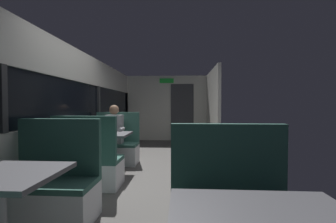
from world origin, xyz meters
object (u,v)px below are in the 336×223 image
bench_near_window_facing_entry (52,190)px  bench_mid_window_facing_end (89,166)px  dining_table_mid_window (105,139)px  bench_mid_window_facing_entry (116,148)px  seated_passenger (115,139)px

bench_near_window_facing_entry → bench_mid_window_facing_end: (0.00, 0.97, 0.00)m
bench_mid_window_facing_end → dining_table_mid_window: bearing=90.0°
bench_mid_window_facing_end → bench_mid_window_facing_entry: same height
bench_mid_window_facing_entry → bench_mid_window_facing_end: bearing=-90.0°
bench_near_window_facing_entry → bench_mid_window_facing_end: same height
bench_mid_window_facing_end → bench_near_window_facing_entry: bearing=-90.0°
seated_passenger → dining_table_mid_window: bearing=-90.0°
bench_near_window_facing_entry → seated_passenger: 2.31m
bench_mid_window_facing_entry → seated_passenger: 0.22m
dining_table_mid_window → bench_mid_window_facing_end: bench_mid_window_facing_end is taller
bench_mid_window_facing_end → seated_passenger: bearing=90.0°
bench_near_window_facing_entry → bench_mid_window_facing_entry: bearing=90.0°
bench_mid_window_facing_end → seated_passenger: seated_passenger is taller
dining_table_mid_window → bench_mid_window_facing_end: (0.00, -0.70, -0.31)m
bench_near_window_facing_entry → dining_table_mid_window: size_ratio=1.22×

